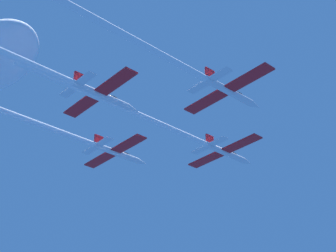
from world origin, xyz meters
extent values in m
cylinder|color=white|center=(-0.68, 0.35, -0.15)|extent=(1.37, 12.47, 1.37)
cone|color=white|center=(-0.68, 7.95, -0.15)|extent=(1.34, 2.74, 1.34)
ellipsoid|color=black|center=(-0.68, 3.09, 0.43)|extent=(0.96, 2.49, 0.69)
cube|color=red|center=(-6.10, -0.28, -0.15)|extent=(9.48, 2.74, 0.30)
cube|color=red|center=(4.75, -0.28, -0.15)|extent=(9.48, 2.74, 0.30)
cube|color=red|center=(-0.68, -4.64, 1.53)|extent=(0.36, 2.24, 1.99)
cube|color=white|center=(-3.50, -4.89, -0.15)|extent=(4.26, 1.65, 0.30)
cube|color=white|center=(2.14, -4.89, -0.15)|extent=(4.26, 1.65, 0.30)
cylinder|color=white|center=(-0.68, -28.64, -0.15)|extent=(1.23, 45.51, 1.23)
cylinder|color=white|center=(-17.83, -17.67, 0.24)|extent=(1.37, 12.47, 1.37)
cone|color=white|center=(-17.83, -10.07, 0.24)|extent=(1.34, 2.74, 1.34)
ellipsoid|color=black|center=(-17.83, -14.93, 0.82)|extent=(0.96, 2.49, 0.69)
cube|color=red|center=(-23.26, -18.30, 0.24)|extent=(9.48, 2.74, 0.30)
cube|color=red|center=(-12.41, -18.30, 0.24)|extent=(9.48, 2.74, 0.30)
cube|color=red|center=(-17.83, -22.66, 1.92)|extent=(0.36, 2.24, 1.99)
cube|color=white|center=(-20.65, -22.91, 0.24)|extent=(4.26, 1.65, 0.30)
cube|color=white|center=(-15.02, -22.91, 0.24)|extent=(4.26, 1.65, 0.30)
cylinder|color=white|center=(16.42, -17.03, 0.36)|extent=(1.37, 12.47, 1.37)
cone|color=white|center=(16.42, -9.42, 0.36)|extent=(1.34, 2.74, 1.34)
ellipsoid|color=black|center=(16.42, -14.28, 0.94)|extent=(0.96, 2.49, 0.69)
cube|color=red|center=(11.00, -17.65, 0.36)|extent=(9.48, 2.74, 0.30)
cube|color=red|center=(21.84, -17.65, 0.36)|extent=(9.48, 2.74, 0.30)
cube|color=red|center=(16.42, -22.01, 2.04)|extent=(0.36, 2.24, 1.99)
cube|color=white|center=(13.60, -22.26, 0.36)|extent=(4.26, 1.65, 0.30)
cube|color=white|center=(19.24, -22.26, 0.36)|extent=(4.26, 1.65, 0.30)
cylinder|color=white|center=(16.42, -48.39, 0.36)|extent=(1.23, 50.25, 1.23)
cylinder|color=white|center=(-0.18, -34.22, 0.17)|extent=(1.37, 12.47, 1.37)
cone|color=white|center=(-0.18, -26.62, 0.17)|extent=(1.34, 2.74, 1.34)
ellipsoid|color=black|center=(-0.18, -31.48, 0.75)|extent=(0.96, 2.49, 0.69)
cube|color=red|center=(-5.61, -34.85, 0.17)|extent=(9.48, 2.74, 0.30)
cube|color=red|center=(5.24, -34.85, 0.17)|extent=(9.48, 2.74, 0.30)
cube|color=red|center=(-0.18, -39.21, 1.85)|extent=(0.36, 2.24, 1.99)
cube|color=white|center=(-3.00, -39.46, 0.17)|extent=(4.26, 1.65, 0.30)
cube|color=white|center=(2.64, -39.46, 0.17)|extent=(4.26, 1.65, 0.30)
camera|label=1|loc=(68.40, -78.26, -52.30)|focal=54.80mm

